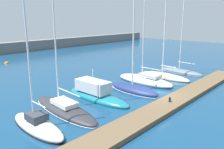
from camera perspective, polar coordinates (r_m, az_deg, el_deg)
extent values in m
plane|color=navy|center=(24.32, 11.12, -5.70)|extent=(120.00, 120.00, 0.00)
cube|color=brown|center=(23.35, 15.43, -6.28)|extent=(31.63, 2.35, 0.39)
ellipsoid|color=silver|center=(18.24, -18.04, -12.16)|extent=(1.85, 6.24, 1.05)
ellipsoid|color=black|center=(18.34, -17.98, -12.81)|extent=(1.87, 6.31, 0.12)
cylinder|color=silver|center=(17.07, -20.14, 4.76)|extent=(0.13, 0.13, 9.63)
cylinder|color=silver|center=(17.16, -17.78, -7.07)|extent=(0.11, 1.87, 0.09)
cube|color=#333842|center=(17.93, -18.27, -9.86)|extent=(1.23, 1.45, 0.53)
ellipsoid|color=#2D2D33|center=(21.04, -11.79, -8.47)|extent=(3.02, 9.07, 0.88)
ellipsoid|color=silver|center=(21.09, -11.78, -8.80)|extent=(3.05, 9.16, 0.12)
cylinder|color=silver|center=(20.26, -14.24, 13.19)|extent=(0.13, 0.13, 14.71)
cylinder|color=silver|center=(19.69, -10.68, -4.35)|extent=(0.35, 3.23, 0.09)
cube|color=silver|center=(20.74, -11.77, -6.90)|extent=(1.59, 2.66, 0.39)
ellipsoid|color=#19707F|center=(23.66, -3.68, -5.72)|extent=(2.30, 8.25, 1.08)
cube|color=silver|center=(23.73, -4.73, -2.83)|extent=(1.73, 3.83, 1.16)
cube|color=black|center=(24.16, -5.84, -2.11)|extent=(1.56, 0.96, 0.65)
cylinder|color=silver|center=(23.42, -4.79, -0.06)|extent=(0.08, 0.08, 1.20)
ellipsoid|color=navy|center=(25.93, 5.45, -3.74)|extent=(2.40, 6.43, 1.12)
ellipsoid|color=silver|center=(25.99, 5.44, -4.17)|extent=(2.43, 6.49, 0.12)
cylinder|color=silver|center=(24.88, 5.41, 11.70)|extent=(0.16, 0.16, 12.68)
cylinder|color=silver|center=(25.13, 6.55, -0.39)|extent=(0.20, 2.17, 0.11)
ellipsoid|color=white|center=(29.46, 8.10, -1.51)|extent=(2.72, 7.91, 1.22)
cylinder|color=silver|center=(28.64, 7.97, 13.64)|extent=(0.13, 0.13, 14.16)
cylinder|color=silver|center=(28.61, 9.56, 1.45)|extent=(0.13, 2.90, 0.09)
cube|color=silver|center=(28.83, 9.41, -0.24)|extent=(1.55, 2.64, 0.39)
ellipsoid|color=beige|center=(32.51, 12.89, -0.57)|extent=(2.15, 7.44, 1.09)
ellipsoid|color=black|center=(32.53, 12.88, -0.75)|extent=(2.17, 7.52, 0.12)
cylinder|color=silver|center=(31.70, 13.11, 13.25)|extent=(0.17, 0.17, 14.43)
cylinder|color=silver|center=(31.91, 13.88, 1.93)|extent=(0.14, 2.28, 0.12)
ellipsoid|color=slate|center=(36.11, 16.70, 0.66)|extent=(2.23, 7.02, 0.83)
ellipsoid|color=silver|center=(36.14, 16.69, 0.47)|extent=(2.25, 7.09, 0.12)
cylinder|color=silver|center=(35.37, 17.15, 12.38)|extent=(0.14, 0.14, 13.85)
cylinder|color=silver|center=(35.43, 18.02, 2.74)|extent=(0.29, 2.76, 0.10)
sphere|color=orange|center=(45.77, -24.72, 2.49)|extent=(0.75, 0.75, 0.75)
cylinder|color=black|center=(22.26, 14.15, -6.07)|extent=(0.20, 0.20, 0.44)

